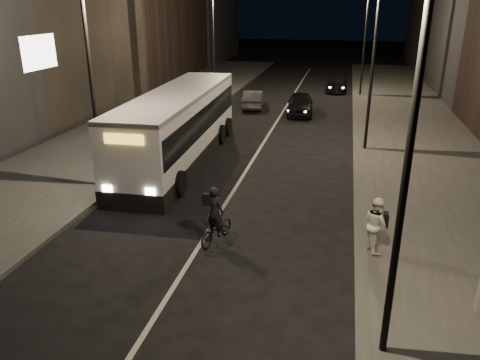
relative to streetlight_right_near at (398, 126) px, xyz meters
The scene contains 14 objects.
ground 8.55m from the streetlight_right_near, 143.12° to the left, with size 180.00×180.00×0.00m, color black.
sidewalk_right 19.02m from the streetlight_right_near, 80.02° to the left, with size 7.00×70.00×0.16m, color #343432.
sidewalk_left 23.31m from the streetlight_right_near, 127.54° to the left, with size 7.00×70.00×0.16m, color #343432.
streetlight_right_near is the anchor object (origin of this frame).
streetlight_right_mid 16.00m from the streetlight_right_near, 90.00° to the left, with size 1.20×0.44×8.12m.
streetlight_right_far 32.00m from the streetlight_right_near, 90.00° to the left, with size 1.20×0.44×8.12m.
streetlight_left_near 13.33m from the streetlight_right_near, 143.12° to the left, with size 1.20×0.44×8.12m.
streetlight_left_far 28.10m from the streetlight_right_near, 112.30° to the left, with size 1.20×0.44×8.12m.
city_bus 15.68m from the streetlight_right_near, 125.74° to the left, with size 3.41×13.06×3.49m.
cyclist_on_bicycle 8.01m from the streetlight_right_near, 138.08° to the left, with size 1.12×1.89×2.06m.
pedestrian_woman 6.34m from the streetlight_right_near, 86.71° to the left, with size 0.88×0.68×1.80m, color silver.
car_near 24.84m from the streetlight_right_near, 99.55° to the left, with size 1.79×4.45×1.51m, color black.
car_mid 27.02m from the streetlight_right_near, 106.89° to the left, with size 1.41×4.05×1.33m, color #3A3B3D.
car_far 34.47m from the streetlight_right_near, 92.91° to the left, with size 1.85×4.54×1.32m, color black.
Camera 1 is at (4.30, -13.07, 7.57)m, focal length 35.00 mm.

